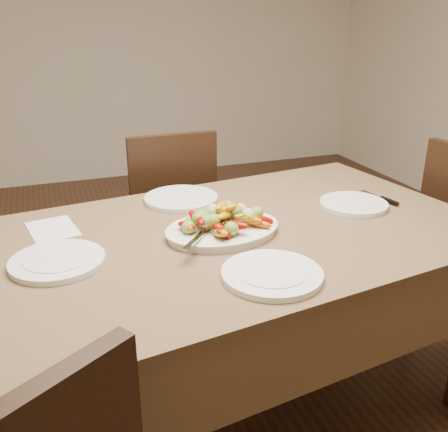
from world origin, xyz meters
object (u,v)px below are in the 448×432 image
Objects in this scene: plate_right at (354,204)px; plate_near at (272,274)px; chair_far at (166,217)px; plate_left at (57,261)px; dining_table at (224,326)px; plate_far at (181,199)px; serving_platter at (223,231)px.

plate_right is 0.68m from plate_near.
chair_far is at bearing 90.69° from plate_near.
dining_table is at bearing 4.87° from plate_left.
dining_table is at bearing 88.24° from chair_far.
plate_far is (-0.06, -0.55, 0.29)m from chair_far.
plate_far is at bearing 95.94° from plate_near.
plate_far reaches higher than dining_table.
plate_left is at bearing 58.41° from chair_far.
chair_far is (0.01, 0.90, 0.10)m from dining_table.
dining_table is at bearing 93.43° from plate_near.
serving_platter is 0.54m from plate_left.
plate_right is at bearing 6.65° from dining_table.
plate_right and plate_far have the same top height.
plate_far is at bearing 154.42° from plate_right.
serving_platter is at bearing 95.15° from plate_near.
serving_platter is at bearing -130.78° from dining_table.
plate_near is (0.02, -0.34, 0.39)m from dining_table.
chair_far reaches higher than plate_near.
serving_platter is at bearing 3.82° from plate_left.
dining_table is 6.36× the size of plate_near.
plate_right reaches higher than dining_table.
plate_left is (-0.54, -0.04, -0.00)m from serving_platter.
plate_near is at bearing -84.85° from serving_platter.
plate_left reaches higher than dining_table.
dining_table is at bearing 49.22° from serving_platter.
plate_right is at bearing -25.58° from plate_far.
plate_left is at bearing -140.65° from plate_far.
plate_right is (0.56, 0.07, 0.39)m from dining_table.
plate_left is at bearing 152.64° from plate_near.
serving_platter is 0.37m from plate_far.
plate_left and plate_near have the same top height.
chair_far reaches higher than plate_left.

